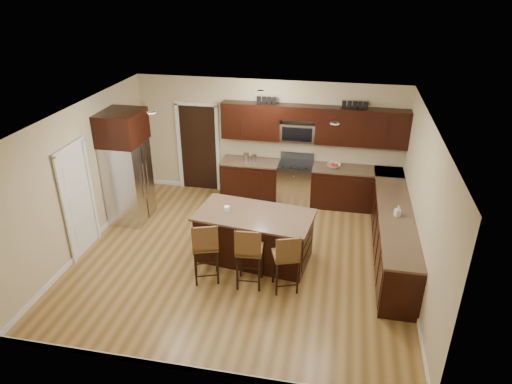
% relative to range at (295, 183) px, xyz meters
% --- Properties ---
extents(floor, '(6.00, 6.00, 0.00)m').
position_rel_range_xyz_m(floor, '(-0.68, -2.45, -0.47)').
color(floor, olive).
rests_on(floor, ground).
extents(ceiling, '(6.00, 6.00, 0.00)m').
position_rel_range_xyz_m(ceiling, '(-0.68, -2.45, 2.23)').
color(ceiling, silver).
rests_on(ceiling, wall_back).
extents(wall_back, '(6.00, 0.00, 6.00)m').
position_rel_range_xyz_m(wall_back, '(-0.68, 0.30, 0.88)').
color(wall_back, '#C9BA91').
rests_on(wall_back, floor).
extents(wall_left, '(0.00, 5.50, 5.50)m').
position_rel_range_xyz_m(wall_left, '(-3.68, -2.45, 0.88)').
color(wall_left, '#C9BA91').
rests_on(wall_left, floor).
extents(wall_right, '(0.00, 5.50, 5.50)m').
position_rel_range_xyz_m(wall_right, '(2.32, -2.45, 0.88)').
color(wall_right, '#C9BA91').
rests_on(wall_right, floor).
extents(base_cabinets, '(4.02, 3.96, 0.92)m').
position_rel_range_xyz_m(base_cabinets, '(1.22, -1.01, -0.01)').
color(base_cabinets, black).
rests_on(base_cabinets, floor).
extents(upper_cabinets, '(4.00, 0.33, 0.80)m').
position_rel_range_xyz_m(upper_cabinets, '(0.36, 0.13, 1.37)').
color(upper_cabinets, black).
rests_on(upper_cabinets, wall_back).
extents(range, '(0.76, 0.64, 1.11)m').
position_rel_range_xyz_m(range, '(0.00, 0.00, 0.00)').
color(range, silver).
rests_on(range, floor).
extents(microwave, '(0.76, 0.31, 0.40)m').
position_rel_range_xyz_m(microwave, '(0.00, 0.15, 1.15)').
color(microwave, silver).
rests_on(microwave, upper_cabinets).
extents(doorway, '(0.85, 0.03, 2.06)m').
position_rel_range_xyz_m(doorway, '(-2.33, 0.28, 0.56)').
color(doorway, black).
rests_on(doorway, floor).
extents(pantry_door, '(0.03, 0.80, 2.04)m').
position_rel_range_xyz_m(pantry_door, '(-3.66, -2.75, 0.55)').
color(pantry_door, white).
rests_on(pantry_door, floor).
extents(letter_decor, '(2.20, 0.03, 0.15)m').
position_rel_range_xyz_m(letter_decor, '(0.22, 0.13, 1.82)').
color(letter_decor, black).
rests_on(letter_decor, upper_cabinets).
extents(island, '(2.19, 1.34, 0.92)m').
position_rel_range_xyz_m(island, '(-0.45, -2.41, -0.04)').
color(island, black).
rests_on(island, floor).
extents(stool_left, '(0.54, 0.54, 1.14)m').
position_rel_range_xyz_m(stool_left, '(-1.11, -3.25, 0.24)').
color(stool_left, brown).
rests_on(stool_left, floor).
extents(stool_mid, '(0.46, 0.46, 1.14)m').
position_rel_range_xyz_m(stool_mid, '(-0.37, -3.25, 0.24)').
color(stool_mid, brown).
rests_on(stool_mid, floor).
extents(stool_right, '(0.51, 0.51, 1.08)m').
position_rel_range_xyz_m(stool_right, '(0.24, -3.25, 0.20)').
color(stool_right, brown).
rests_on(stool_right, floor).
extents(refrigerator, '(0.79, 0.92, 2.35)m').
position_rel_range_xyz_m(refrigerator, '(-3.30, -1.45, 0.74)').
color(refrigerator, silver).
rests_on(refrigerator, floor).
extents(floor_mat, '(1.03, 0.86, 0.01)m').
position_rel_range_xyz_m(floor_mat, '(-0.74, -0.62, -0.47)').
color(floor_mat, brown).
rests_on(floor_mat, floor).
extents(fruit_bowl, '(0.34, 0.34, 0.07)m').
position_rel_range_xyz_m(fruit_bowl, '(0.83, -0.00, 0.48)').
color(fruit_bowl, silver).
rests_on(fruit_bowl, base_cabinets).
extents(soap_bottle, '(0.12, 0.12, 0.20)m').
position_rel_range_xyz_m(soap_bottle, '(2.02, -1.99, 0.55)').
color(soap_bottle, '#B2B2B2').
rests_on(soap_bottle, base_cabinets).
extents(canister_tall, '(0.12, 0.12, 0.19)m').
position_rel_range_xyz_m(canister_tall, '(-1.12, -0.00, 0.55)').
color(canister_tall, silver).
rests_on(canister_tall, base_cabinets).
extents(canister_short, '(0.11, 0.11, 0.17)m').
position_rel_range_xyz_m(canister_short, '(-0.94, -0.00, 0.53)').
color(canister_short, silver).
rests_on(canister_short, base_cabinets).
extents(island_jar, '(0.10, 0.10, 0.10)m').
position_rel_range_xyz_m(island_jar, '(-0.95, -2.41, 0.50)').
color(island_jar, white).
rests_on(island_jar, island).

